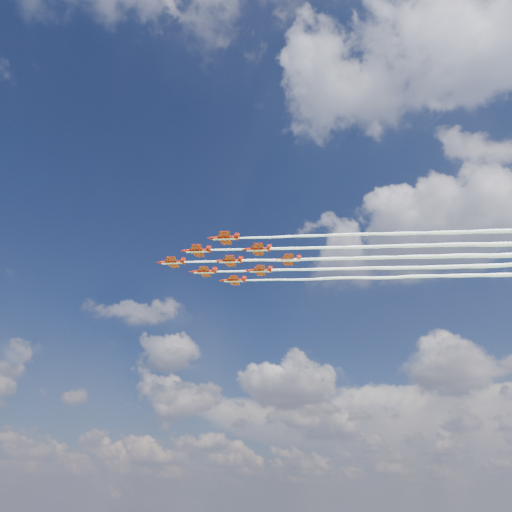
{
  "coord_description": "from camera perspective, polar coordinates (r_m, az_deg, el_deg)",
  "views": [
    {
      "loc": [
        85.98,
        -120.39,
        4.0
      ],
      "look_at": [
        8.59,
        -6.08,
        74.12
      ],
      "focal_mm": 35.0,
      "sensor_mm": 36.0,
      "label": 1
    }
  ],
  "objects": [
    {
      "name": "jet_row3_port",
      "position": [
        154.67,
        20.33,
        2.5
      ],
      "size": [
        113.94,
        70.8,
        2.39
      ],
      "rotation": [
        0.0,
        0.0,
        0.55
      ],
      "color": "#A91709"
    },
    {
      "name": "jet_row3_starb",
      "position": [
        181.05,
        17.76,
        -2.27
      ],
      "size": [
        113.94,
        70.8,
        2.39
      ],
      "rotation": [
        0.0,
        0.0,
        0.55
      ],
      "color": "#A91709"
    },
    {
      "name": "jet_row2_port",
      "position": [
        158.59,
        16.35,
        1.1
      ],
      "size": [
        113.94,
        70.8,
        2.39
      ],
      "rotation": [
        0.0,
        0.0,
        0.55
      ],
      "color": "#A91709"
    },
    {
      "name": "jet_lead",
      "position": [
        163.34,
        12.59,
        -0.22
      ],
      "size": [
        113.94,
        70.8,
        2.39
      ],
      "rotation": [
        0.0,
        0.0,
        0.55
      ],
      "color": "#A91709"
    },
    {
      "name": "jet_tail",
      "position": [
        173.95,
        24.91,
        0.07
      ],
      "size": [
        113.94,
        70.8,
        2.39
      ],
      "rotation": [
        0.0,
        0.0,
        0.55
      ],
      "color": "#A91709"
    },
    {
      "name": "jet_row4_starb",
      "position": [
        177.12,
        21.26,
        -1.13
      ],
      "size": [
        113.94,
        70.8,
        2.39
      ],
      "rotation": [
        0.0,
        0.0,
        0.55
      ],
      "color": "#A91709"
    },
    {
      "name": "jet_row3_centre",
      "position": [
        167.67,
        18.94,
        -0.07
      ],
      "size": [
        113.94,
        70.8,
        2.39
      ],
      "rotation": [
        0.0,
        0.0,
        0.55
      ],
      "color": "#A91709"
    },
    {
      "name": "jet_row2_starb",
      "position": [
        171.99,
        15.31,
        -1.3
      ],
      "size": [
        113.94,
        70.8,
        2.39
      ],
      "rotation": [
        0.0,
        0.0,
        0.55
      ],
      "color": "#A91709"
    },
    {
      "name": "jet_row4_port",
      "position": [
        164.14,
        22.76,
        1.21
      ],
      "size": [
        113.94,
        70.8,
        2.39
      ],
      "rotation": [
        0.0,
        0.0,
        0.55
      ],
      "color": "#A91709"
    }
  ]
}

